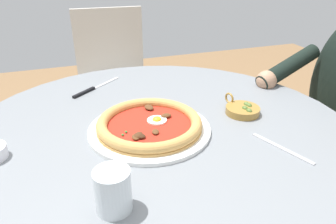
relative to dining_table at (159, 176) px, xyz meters
The scene contains 7 objects.
dining_table is the anchor object (origin of this frame).
pizza_on_plate 0.17m from the dining_table, 94.59° to the left, with size 0.32×0.32×0.04m.
water_glass 0.35m from the dining_table, 146.92° to the left, with size 0.07×0.07×0.08m.
steak_knife 0.39m from the dining_table, 22.63° to the left, with size 0.15×0.18×0.01m.
olive_pan 0.30m from the dining_table, 87.94° to the right, with size 0.12×0.10×0.04m.
fork_utensil 0.34m from the dining_table, 126.41° to the right, with size 0.16×0.06×0.00m.
cafe_chair_spare_near 1.03m from the dining_table, ahead, with size 0.46×0.46×0.90m.
Camera 1 is at (-0.68, 0.21, 1.17)m, focal length 33.61 mm.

